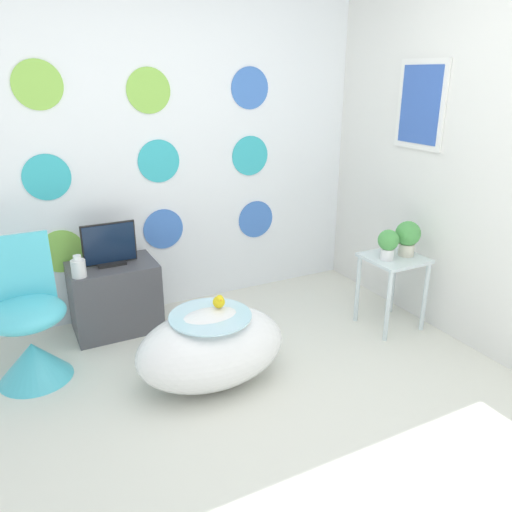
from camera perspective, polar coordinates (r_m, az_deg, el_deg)
The scene contains 12 objects.
ground_plane at distance 2.57m, azimuth 4.96°, elevation -23.01°, with size 12.00×12.00×0.00m, color silver.
wall_back_dotted at distance 3.77m, azimuth -11.31°, elevation 12.82°, with size 4.25×0.05×2.60m.
wall_right at distance 3.74m, azimuth 19.32°, elevation 12.15°, with size 0.06×3.01×2.60m.
bathtub at distance 3.01m, azimuth -5.13°, elevation -10.37°, with size 0.90×0.59×0.46m.
rubber_duck at distance 2.93m, azimuth -4.25°, elevation -5.19°, with size 0.07×0.08×0.09m.
chair at distance 3.30m, azimuth -24.45°, elevation -8.36°, with size 0.45×0.45×0.87m.
tv_cabinet at distance 3.71m, azimuth -15.81°, elevation -4.54°, with size 0.59×0.41×0.50m.
tv at distance 3.58m, azimuth -16.39°, elevation 1.07°, with size 0.37×0.12×0.30m.
vase at distance 3.44m, azimuth -19.63°, elevation -1.27°, with size 0.09×0.09×0.15m.
side_table at distance 3.69m, azimuth 15.37°, elevation -1.70°, with size 0.39×0.38×0.54m.
potted_plant_left at distance 3.54m, azimuth 14.88°, elevation 1.48°, with size 0.14×0.14×0.21m.
potted_plant_right at distance 3.65m, azimuth 16.95°, elevation 2.18°, with size 0.17×0.17×0.25m.
Camera 1 is at (-1.03, -1.57, 1.76)m, focal length 35.00 mm.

